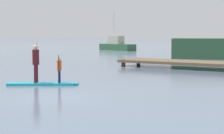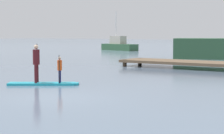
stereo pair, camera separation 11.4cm
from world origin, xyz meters
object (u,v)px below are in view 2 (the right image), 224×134
object	(u,v)px
fishing_boat_green_midground	(119,45)
paddleboard_near	(43,84)
paddler_adult	(36,61)
paddler_child_solo	(60,68)

from	to	relation	value
fishing_boat_green_midground	paddleboard_near	bearing A→B (deg)	-62.28
paddler_adult	fishing_boat_green_midground	xyz separation A→B (m)	(-16.66, 32.33, -0.39)
paddleboard_near	paddler_adult	bearing A→B (deg)	-146.97
paddler_child_solo	fishing_boat_green_midground	size ratio (longest dim) A/B	0.21
paddleboard_near	paddler_adult	distance (m)	1.06
paddleboard_near	paddler_child_solo	bearing A→B (deg)	33.29
paddler_adult	paddler_child_solo	size ratio (longest dim) A/B	1.40
paddleboard_near	fishing_boat_green_midground	world-z (taller)	fishing_boat_green_midground
paddleboard_near	paddler_adult	world-z (taller)	paddler_adult
fishing_boat_green_midground	paddler_child_solo	bearing A→B (deg)	-61.12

